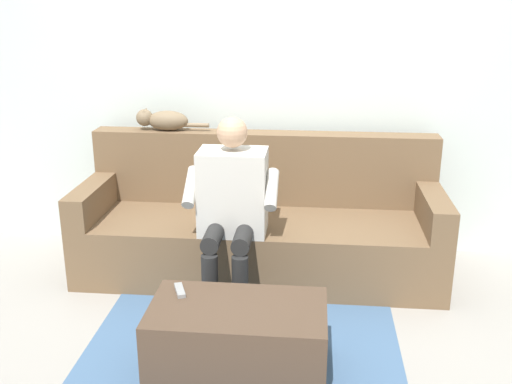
{
  "coord_description": "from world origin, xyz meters",
  "views": [
    {
      "loc": [
        -0.35,
        3.69,
        1.85
      ],
      "look_at": [
        0.0,
        0.13,
        0.67
      ],
      "focal_mm": 41.75,
      "sensor_mm": 36.0,
      "label": 1
    }
  ],
  "objects_px": {
    "coffee_table": "(238,339)",
    "cat_on_backrest": "(163,120)",
    "remote_gray": "(180,290)",
    "person_solo_seated": "(232,200)",
    "couch": "(260,227)"
  },
  "relations": [
    {
      "from": "coffee_table",
      "to": "cat_on_backrest",
      "type": "height_order",
      "value": "cat_on_backrest"
    },
    {
      "from": "remote_gray",
      "to": "person_solo_seated",
      "type": "bearing_deg",
      "value": -35.35
    },
    {
      "from": "couch",
      "to": "cat_on_backrest",
      "type": "xyz_separation_m",
      "value": [
        0.72,
        -0.26,
        0.69
      ]
    },
    {
      "from": "person_solo_seated",
      "to": "cat_on_backrest",
      "type": "height_order",
      "value": "person_solo_seated"
    },
    {
      "from": "person_solo_seated",
      "to": "remote_gray",
      "type": "relative_size",
      "value": 8.02
    },
    {
      "from": "person_solo_seated",
      "to": "cat_on_backrest",
      "type": "relative_size",
      "value": 2.2
    },
    {
      "from": "couch",
      "to": "cat_on_backrest",
      "type": "height_order",
      "value": "cat_on_backrest"
    },
    {
      "from": "person_solo_seated",
      "to": "cat_on_backrest",
      "type": "distance_m",
      "value": 0.95
    },
    {
      "from": "coffee_table",
      "to": "couch",
      "type": "bearing_deg",
      "value": -90.0
    },
    {
      "from": "cat_on_backrest",
      "to": "remote_gray",
      "type": "height_order",
      "value": "cat_on_backrest"
    },
    {
      "from": "coffee_table",
      "to": "person_solo_seated",
      "type": "relative_size",
      "value": 0.77
    },
    {
      "from": "person_solo_seated",
      "to": "cat_on_backrest",
      "type": "bearing_deg",
      "value": -48.41
    },
    {
      "from": "couch",
      "to": "remote_gray",
      "type": "bearing_deg",
      "value": 73.73
    },
    {
      "from": "coffee_table",
      "to": "cat_on_backrest",
      "type": "distance_m",
      "value": 1.85
    },
    {
      "from": "coffee_table",
      "to": "person_solo_seated",
      "type": "bearing_deg",
      "value": -80.38
    }
  ]
}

